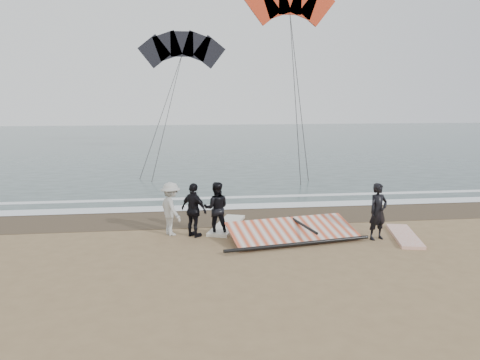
# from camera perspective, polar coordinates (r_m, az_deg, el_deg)

# --- Properties ---
(ground) EXTENTS (120.00, 120.00, 0.00)m
(ground) POSITION_cam_1_polar(r_m,az_deg,el_deg) (12.79, 4.39, -9.39)
(ground) COLOR #8C704C
(ground) RESTS_ON ground
(sea) EXTENTS (120.00, 54.00, 0.02)m
(sea) POSITION_cam_1_polar(r_m,az_deg,el_deg) (45.07, -4.05, 4.70)
(sea) COLOR #233838
(sea) RESTS_ON ground
(wet_sand) EXTENTS (120.00, 2.80, 0.01)m
(wet_sand) POSITION_cam_1_polar(r_m,az_deg,el_deg) (17.03, 1.35, -4.36)
(wet_sand) COLOR #4C3D2B
(wet_sand) RESTS_ON ground
(foam_near) EXTENTS (120.00, 0.90, 0.01)m
(foam_near) POSITION_cam_1_polar(r_m,az_deg,el_deg) (18.37, 0.70, -3.21)
(foam_near) COLOR white
(foam_near) RESTS_ON sea
(foam_far) EXTENTS (120.00, 0.45, 0.01)m
(foam_far) POSITION_cam_1_polar(r_m,az_deg,el_deg) (20.01, 0.04, -2.10)
(foam_far) COLOR white
(foam_far) RESTS_ON sea
(man_main) EXTENTS (0.73, 0.59, 1.73)m
(man_main) POSITION_cam_1_polar(r_m,az_deg,el_deg) (14.68, 16.47, -3.70)
(man_main) COLOR black
(man_main) RESTS_ON ground
(board_white) EXTENTS (1.22, 2.48, 0.10)m
(board_white) POSITION_cam_1_polar(r_m,az_deg,el_deg) (15.32, 19.42, -6.44)
(board_white) COLOR white
(board_white) RESTS_ON ground
(board_cream) EXTENTS (1.50, 2.55, 0.10)m
(board_cream) POSITION_cam_1_polar(r_m,az_deg,el_deg) (15.61, -1.61, -5.54)
(board_cream) COLOR beige
(board_cream) RESTS_ON ground
(trio_cluster) EXTENTS (2.34, 1.41, 1.68)m
(trio_cluster) POSITION_cam_1_polar(r_m,az_deg,el_deg) (14.59, -5.93, -3.53)
(trio_cluster) COLOR black
(trio_cluster) RESTS_ON ground
(sail_rig) EXTENTS (4.43, 2.37, 0.50)m
(sail_rig) POSITION_cam_1_polar(r_m,az_deg,el_deg) (14.43, 6.06, -6.32)
(sail_rig) COLOR black
(sail_rig) RESTS_ON ground
(kite_red) EXTENTS (6.33, 4.44, 12.92)m
(kite_red) POSITION_cam_1_polar(r_m,az_deg,el_deg) (31.58, 6.11, 20.28)
(kite_red) COLOR red
(kite_red) RESTS_ON ground
(kite_dark) EXTENTS (8.02, 8.16, 17.88)m
(kite_dark) POSITION_cam_1_polar(r_m,az_deg,el_deg) (39.60, -7.10, 15.25)
(kite_dark) COLOR black
(kite_dark) RESTS_ON ground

